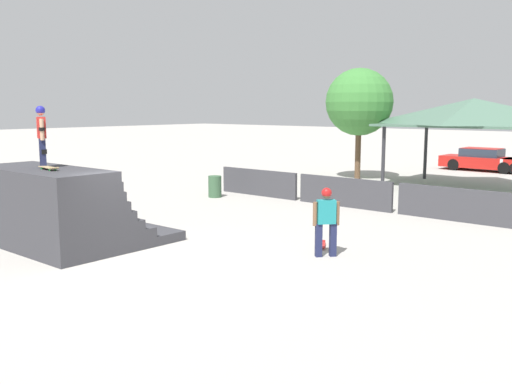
{
  "coord_description": "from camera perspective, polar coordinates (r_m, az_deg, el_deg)",
  "views": [
    {
      "loc": [
        10.26,
        -8.21,
        3.54
      ],
      "look_at": [
        -0.29,
        4.16,
        1.12
      ],
      "focal_mm": 40.0,
      "sensor_mm": 36.0,
      "label": 1
    }
  ],
  "objects": [
    {
      "name": "parked_car_red",
      "position": [
        34.44,
        21.76,
        2.98
      ],
      "size": [
        4.58,
        1.8,
        1.27
      ],
      "rotation": [
        0.0,
        0.0,
        -0.02
      ],
      "color": "red",
      "rests_on": "ground"
    },
    {
      "name": "skater_on_deck",
      "position": [
        15.28,
        -20.65,
        5.61
      ],
      "size": [
        0.65,
        0.42,
        1.55
      ],
      "rotation": [
        0.0,
        0.0,
        -0.46
      ],
      "color": "#1E2347",
      "rests_on": "quarter_pipe_ramp"
    },
    {
      "name": "ground_plane",
      "position": [
        13.62,
        -10.56,
        -6.74
      ],
      "size": [
        160.0,
        160.0,
        0.0
      ],
      "primitive_type": "plane",
      "color": "#ADA8A0"
    },
    {
      "name": "skateboard_on_deck",
      "position": [
        14.74,
        -20.0,
        2.31
      ],
      "size": [
        0.84,
        0.31,
        0.09
      ],
      "rotation": [
        0.0,
        0.0,
        -0.14
      ],
      "color": "green",
      "rests_on": "quarter_pipe_ramp"
    },
    {
      "name": "barrier_fence",
      "position": [
        20.64,
        8.81,
        -0.02
      ],
      "size": [
        11.84,
        0.12,
        1.05
      ],
      "color": "#3D3D42",
      "rests_on": "ground"
    },
    {
      "name": "quarter_pipe_ramp",
      "position": [
        15.53,
        -19.1,
        -1.89
      ],
      "size": [
        4.14,
        3.71,
        2.03
      ],
      "color": "#38383D",
      "rests_on": "ground"
    },
    {
      "name": "tree_beside_pavilion",
      "position": [
        28.54,
        10.29,
        8.82
      ],
      "size": [
        3.28,
        3.28,
        5.43
      ],
      "color": "brown",
      "rests_on": "ground"
    },
    {
      "name": "pavilion_shelter",
      "position": [
        26.34,
        20.91,
        7.42
      ],
      "size": [
        7.15,
        5.14,
        3.92
      ],
      "color": "#2D2D33",
      "rests_on": "ground"
    },
    {
      "name": "bystander_walking",
      "position": [
        13.63,
        7.03,
        -2.42
      ],
      "size": [
        0.51,
        0.56,
        1.67
      ],
      "rotation": [
        0.0,
        0.0,
        3.99
      ],
      "color": "#1E2347",
      "rests_on": "ground"
    },
    {
      "name": "skateboard_on_ground",
      "position": [
        14.78,
        6.56,
        -5.21
      ],
      "size": [
        0.61,
        0.77,
        0.09
      ],
      "rotation": [
        0.0,
        0.0,
        2.16
      ],
      "color": "silver",
      "rests_on": "ground"
    },
    {
      "name": "trash_bin",
      "position": [
        22.65,
        -4.13,
        0.55
      ],
      "size": [
        0.52,
        0.52,
        0.85
      ],
      "primitive_type": "cylinder",
      "color": "#385B3D",
      "rests_on": "ground"
    }
  ]
}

